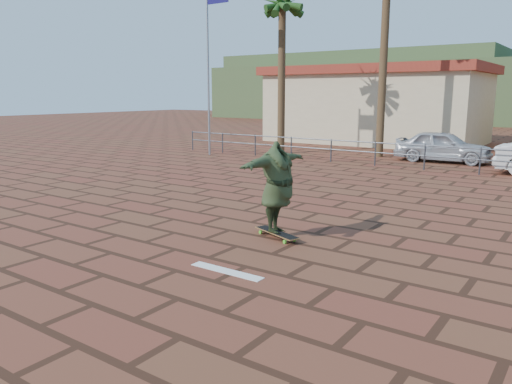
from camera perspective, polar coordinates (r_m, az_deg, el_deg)
ground at (r=9.75m, az=-2.23°, el=-6.22°), size 120.00×120.00×0.00m
paint_stripe at (r=8.45m, az=-3.38°, el=-9.01°), size 1.40×0.22×0.01m
guardrail at (r=20.33m, az=18.75°, el=4.29°), size 24.06×0.06×1.00m
flagpole at (r=24.13m, az=-5.28°, el=15.25°), size 1.30×0.10×8.00m
palm_far_left at (r=25.00m, az=3.02°, el=20.20°), size 2.40×2.40×8.25m
building_west at (r=31.63m, az=13.63°, el=9.74°), size 12.60×7.60×4.50m
hill_back at (r=69.17m, az=11.74°, el=11.88°), size 35.00×14.00×8.00m
longboard at (r=10.30m, az=2.41°, el=-4.71°), size 1.24×0.68×0.12m
skateboarder at (r=10.08m, az=2.46°, el=0.54°), size 0.71×2.33×1.87m
car_silver at (r=23.06m, az=20.60°, el=4.92°), size 4.07×1.85×1.36m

